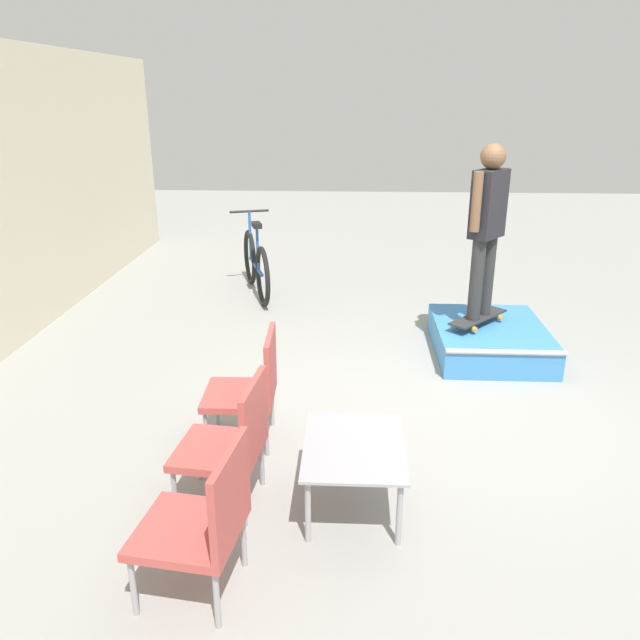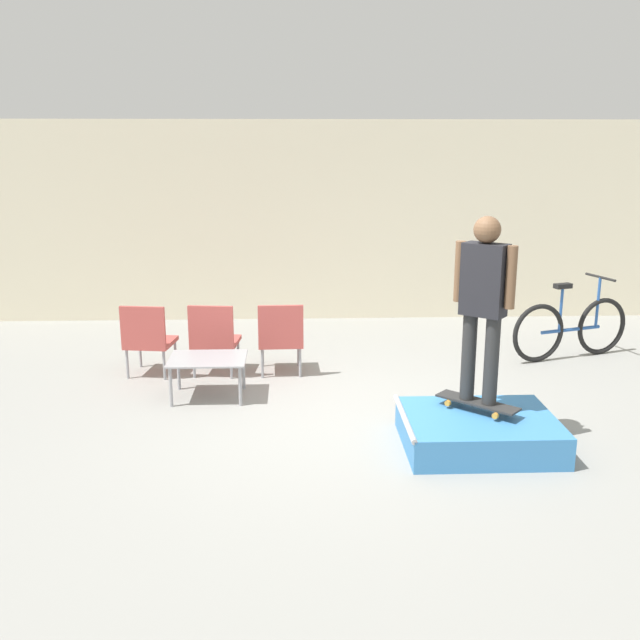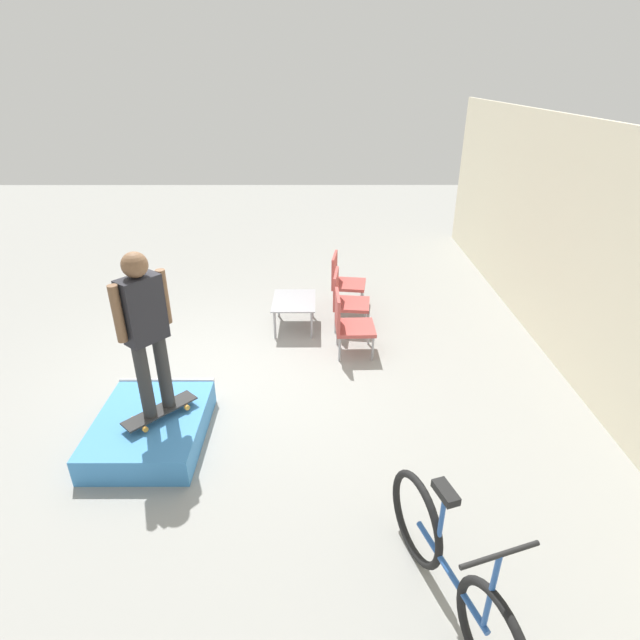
# 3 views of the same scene
# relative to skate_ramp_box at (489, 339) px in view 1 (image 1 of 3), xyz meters

# --- Properties ---
(ground_plane) EXTENTS (24.00, 24.00, 0.00)m
(ground_plane) POSITION_rel_skate_ramp_box_xyz_m (-1.14, 0.61, -0.15)
(ground_plane) COLOR gray
(skate_ramp_box) EXTENTS (1.38, 1.08, 0.31)m
(skate_ramp_box) POSITION_rel_skate_ramp_box_xyz_m (0.00, 0.00, 0.00)
(skate_ramp_box) COLOR #3D84C6
(skate_ramp_box) RESTS_ON ground_plane
(skateboard_on_ramp) EXTENTS (0.70, 0.67, 0.07)m
(skateboard_on_ramp) POSITION_rel_skate_ramp_box_xyz_m (0.01, 0.13, 0.23)
(skateboard_on_ramp) COLOR #2D2D2D
(skateboard_on_ramp) RESTS_ON skate_ramp_box
(person_skater) EXTENTS (0.46, 0.40, 1.68)m
(person_skater) POSITION_rel_skate_ramp_box_xyz_m (0.01, 0.13, 1.23)
(person_skater) COLOR #2D2D2D
(person_skater) RESTS_ON skateboard_on_ramp
(coffee_table) EXTENTS (0.82, 0.63, 0.44)m
(coffee_table) POSITION_rel_skate_ramp_box_xyz_m (-2.58, 1.38, 0.25)
(coffee_table) COLOR #9E9EA3
(coffee_table) RESTS_ON ground_plane
(patio_chair_left) EXTENTS (0.59, 0.59, 0.87)m
(patio_chair_left) POSITION_rel_skate_ramp_box_xyz_m (-3.35, 2.14, 0.32)
(patio_chair_left) COLOR #99999E
(patio_chair_left) RESTS_ON ground_plane
(patio_chair_center) EXTENTS (0.57, 0.57, 0.87)m
(patio_chair_center) POSITION_rel_skate_ramp_box_xyz_m (-2.59, 2.14, 0.32)
(patio_chair_center) COLOR #99999E
(patio_chair_center) RESTS_ON ground_plane
(patio_chair_right) EXTENTS (0.54, 0.54, 0.87)m
(patio_chair_right) POSITION_rel_skate_ramp_box_xyz_m (-1.81, 2.14, 0.32)
(patio_chair_right) COLOR #99999E
(patio_chair_right) RESTS_ON ground_plane
(bicycle) EXTENTS (1.66, 0.67, 1.04)m
(bicycle) POSITION_rel_skate_ramp_box_xyz_m (1.85, 2.65, 0.25)
(bicycle) COLOR black
(bicycle) RESTS_ON ground_plane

